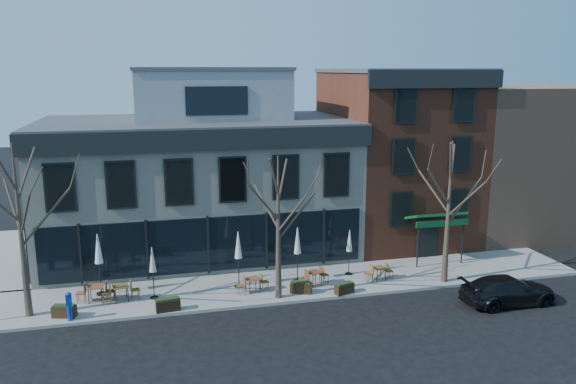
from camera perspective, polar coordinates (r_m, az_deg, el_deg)
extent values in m
plane|color=black|center=(31.28, -8.02, -8.60)|extent=(120.00, 120.00, 0.00)
cube|color=gray|center=(29.75, -1.26, -9.45)|extent=(33.50, 4.70, 0.15)
cube|color=gray|center=(37.78, -26.34, -5.98)|extent=(4.50, 12.00, 0.15)
cube|color=beige|center=(34.96, -9.07, 0.44)|extent=(18.00, 10.00, 8.00)
cube|color=#47474C|center=(34.36, -9.30, 7.06)|extent=(18.30, 10.30, 0.30)
cube|color=black|center=(29.34, -8.43, 5.23)|extent=(18.30, 0.25, 1.10)
cube|color=black|center=(34.89, -24.43, 5.37)|extent=(0.25, 10.30, 1.10)
cube|color=black|center=(30.60, -8.11, -5.31)|extent=(17.20, 0.12, 3.00)
cube|color=black|center=(34.95, -23.80, -4.03)|extent=(0.12, 7.50, 3.00)
cube|color=gray|center=(35.35, -7.89, 9.77)|extent=(9.00, 6.50, 3.00)
cube|color=brown|center=(37.99, 10.81, 3.62)|extent=(8.00, 10.00, 11.00)
cube|color=#47474C|center=(37.57, 11.16, 12.01)|extent=(8.20, 10.20, 0.25)
cube|color=black|center=(32.99, 14.92, 11.04)|extent=(8.20, 0.25, 1.00)
cube|color=#0E3D1C|center=(33.38, 14.78, -2.33)|extent=(3.20, 1.66, 0.67)
cube|color=black|center=(34.49, 14.00, -4.66)|extent=(1.40, 0.10, 2.50)
cube|color=#8C664C|center=(43.96, 22.20, 3.43)|extent=(12.00, 12.00, 10.00)
cone|color=#382B21|center=(27.46, -25.51, -3.68)|extent=(0.34, 0.34, 7.92)
cylinder|color=#382B21|center=(27.29, -23.35, -2.33)|extent=(2.23, 0.50, 2.48)
cylinder|color=#382B21|center=(28.23, -26.22, -1.17)|extent=(1.03, 2.05, 2.14)
cylinder|color=#382B21|center=(26.22, -25.15, -2.23)|extent=(1.03, 2.04, 2.28)
cone|color=#382B21|center=(26.91, -1.00, -3.73)|extent=(0.34, 0.34, 7.04)
cylinder|color=#382B21|center=(27.15, 0.87, -2.47)|extent=(2.00, 0.46, 2.21)
cylinder|color=#382B21|center=(27.40, -2.23, -1.45)|extent=(0.93, 1.84, 1.91)
cylinder|color=#382B21|center=(26.15, -2.48, -1.10)|extent=(1.61, 0.68, 1.97)
cylinder|color=#382B21|center=(25.97, 0.27, -2.40)|extent=(0.93, 1.83, 2.03)
cone|color=#382B21|center=(30.09, 15.97, -2.04)|extent=(0.34, 0.34, 7.48)
cylinder|color=#382B21|center=(30.62, 17.50, -0.86)|extent=(2.12, 0.48, 2.35)
cylinder|color=#382B21|center=(30.44, 14.53, 0.09)|extent=(0.98, 1.94, 2.03)
cylinder|color=#382B21|center=(29.14, 15.05, 0.49)|extent=(1.71, 0.71, 2.09)
cylinder|color=#382B21|center=(29.34, 17.66, -0.72)|extent=(0.98, 1.94, 2.16)
imported|color=black|center=(29.50, 21.48, -9.27)|extent=(4.73, 1.95, 1.37)
cylinder|color=#0D33AA|center=(27.35, -21.29, -11.35)|extent=(0.21, 0.21, 0.73)
cube|color=#0D33AA|center=(27.12, -21.39, -10.14)|extent=(0.24, 0.20, 0.52)
cone|color=#0D33AA|center=(27.00, -21.44, -9.52)|extent=(0.27, 0.27, 0.13)
cube|color=brown|center=(28.88, -18.98, -9.05)|extent=(0.78, 0.78, 0.04)
cylinder|color=black|center=(28.80, -19.60, -9.99)|extent=(0.04, 0.04, 0.75)
cylinder|color=black|center=(28.70, -18.42, -9.98)|extent=(0.04, 0.04, 0.75)
cylinder|color=black|center=(29.33, -19.41, -9.56)|extent=(0.04, 0.04, 0.75)
cylinder|color=black|center=(29.24, -18.26, -9.54)|extent=(0.04, 0.04, 0.75)
cube|color=brown|center=(28.55, -16.65, -9.16)|extent=(0.84, 0.84, 0.04)
cylinder|color=black|center=(28.39, -17.11, -10.14)|extent=(0.04, 0.04, 0.75)
cylinder|color=black|center=(28.45, -15.93, -10.02)|extent=(0.04, 0.04, 0.75)
cylinder|color=black|center=(28.93, -17.26, -9.72)|extent=(0.04, 0.04, 0.75)
cylinder|color=black|center=(28.99, -16.10, -9.60)|extent=(0.04, 0.04, 0.75)
cube|color=brown|center=(28.52, -3.61, -8.78)|extent=(0.79, 0.79, 0.04)
cylinder|color=black|center=(28.33, -3.91, -9.71)|extent=(0.04, 0.04, 0.69)
cylinder|color=black|center=(28.51, -2.89, -9.55)|extent=(0.04, 0.04, 0.69)
cylinder|color=black|center=(28.80, -4.30, -9.34)|extent=(0.04, 0.04, 0.69)
cylinder|color=black|center=(28.98, -3.29, -9.18)|extent=(0.04, 0.04, 0.69)
cube|color=brown|center=(29.31, 2.67, -8.13)|extent=(0.89, 0.89, 0.04)
cylinder|color=black|center=(29.08, 2.54, -9.07)|extent=(0.04, 0.04, 0.71)
cylinder|color=black|center=(29.38, 3.43, -8.85)|extent=(0.04, 0.04, 0.71)
cylinder|color=black|center=(29.50, 1.90, -8.75)|extent=(0.04, 0.04, 0.71)
cylinder|color=black|center=(29.80, 2.79, -8.53)|extent=(0.04, 0.04, 0.71)
cube|color=brown|center=(30.41, 9.25, -7.60)|extent=(0.73, 0.73, 0.04)
cylinder|color=black|center=(30.19, 9.04, -8.44)|extent=(0.04, 0.04, 0.67)
cylinder|color=black|center=(30.44, 9.91, -8.29)|extent=(0.04, 0.04, 0.67)
cylinder|color=black|center=(30.62, 8.55, -8.12)|extent=(0.04, 0.04, 0.67)
cylinder|color=black|center=(30.86, 9.41, -7.98)|extent=(0.04, 0.04, 0.67)
cylinder|color=black|center=(29.91, -18.41, -9.77)|extent=(0.50, 0.50, 0.07)
cylinder|color=black|center=(29.48, -18.57, -7.58)|extent=(0.06, 0.06, 2.50)
cone|color=white|center=(29.13, -18.73, -5.48)|extent=(0.41, 0.41, 1.47)
cylinder|color=black|center=(28.73, -13.42, -10.39)|extent=(0.42, 0.42, 0.06)
cylinder|color=black|center=(28.36, -13.52, -8.50)|extent=(0.05, 0.05, 2.09)
cone|color=beige|center=(28.04, -13.62, -6.68)|extent=(0.34, 0.34, 1.23)
cylinder|color=black|center=(29.48, -4.99, -9.48)|extent=(0.47, 0.47, 0.06)
cylinder|color=black|center=(29.07, -5.04, -7.39)|extent=(0.05, 0.05, 2.36)
cone|color=silver|center=(28.73, -5.08, -5.37)|extent=(0.39, 0.39, 1.39)
cylinder|color=black|center=(30.04, 0.96, -9.01)|extent=(0.47, 0.47, 0.06)
cylinder|color=black|center=(29.64, 0.97, -6.93)|extent=(0.05, 0.05, 2.37)
cone|color=beige|center=(29.30, 0.97, -4.94)|extent=(0.39, 0.39, 1.40)
cylinder|color=black|center=(31.21, 6.18, -8.26)|extent=(0.40, 0.40, 0.06)
cylinder|color=black|center=(30.87, 6.23, -6.54)|extent=(0.05, 0.05, 2.02)
cone|color=beige|center=(30.59, 6.27, -4.91)|extent=(0.33, 0.33, 1.20)
cube|color=#322210|center=(27.84, -21.78, -11.21)|extent=(1.11, 0.67, 0.52)
cube|color=#1E3314|center=(27.73, -21.83, -10.67)|extent=(0.99, 0.57, 0.08)
cube|color=black|center=(27.11, -12.10, -11.17)|extent=(1.15, 0.55, 0.56)
cube|color=#1E3314|center=(27.00, -12.13, -10.58)|extent=(1.03, 0.45, 0.09)
cube|color=black|center=(28.53, 1.32, -9.69)|extent=(1.14, 0.81, 0.53)
cube|color=#1E3314|center=(28.42, 1.32, -9.16)|extent=(1.01, 0.69, 0.08)
cube|color=black|center=(28.59, 5.75, -9.74)|extent=(1.07, 0.69, 0.50)
cube|color=#1E3314|center=(28.49, 5.76, -9.24)|extent=(0.95, 0.58, 0.08)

